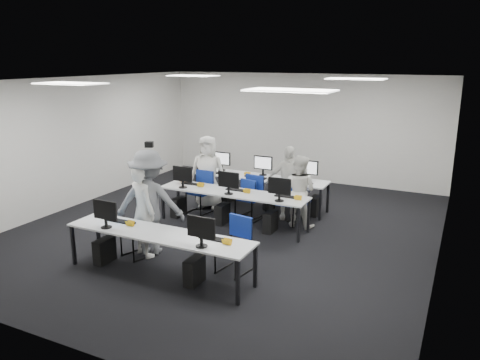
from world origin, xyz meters
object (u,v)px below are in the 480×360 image
at_px(chair_0, 138,241).
at_px(chair_4, 286,210).
at_px(chair_7, 299,209).
at_px(chair_2, 200,200).
at_px(chair_6, 253,204).
at_px(desk_front, 159,236).
at_px(chair_3, 250,206).
at_px(student_0, 143,211).
at_px(chair_5, 210,196).
at_px(student_3, 288,183).
at_px(desk_mid, 233,194).
at_px(chair_1, 234,255).
at_px(student_2, 208,172).
at_px(student_1, 299,191).
at_px(photographer, 149,202).

xyz_separation_m(chair_0, chair_4, (1.75, 2.73, 0.01)).
bearing_deg(chair_0, chair_7, 75.88).
distance_m(chair_2, chair_6, 1.22).
relative_size(desk_front, chair_7, 3.88).
relative_size(chair_3, student_0, 0.57).
bearing_deg(student_0, chair_3, -86.40).
xyz_separation_m(desk_front, chair_6, (0.12, 3.37, -0.41)).
relative_size(chair_5, student_3, 0.59).
xyz_separation_m(desk_mid, chair_4, (0.96, 0.61, -0.39)).
distance_m(desk_front, chair_1, 1.26).
bearing_deg(chair_7, student_2, -179.40).
height_order(chair_7, student_2, student_2).
xyz_separation_m(chair_6, chair_7, (1.04, 0.10, -0.01)).
bearing_deg(student_3, chair_2, 175.39).
bearing_deg(chair_5, student_1, -4.20).
bearing_deg(chair_2, chair_3, 11.18).
bearing_deg(desk_mid, student_3, 47.30).
relative_size(desk_mid, chair_2, 3.41).
distance_m(student_1, student_3, 0.52).
relative_size(chair_7, student_3, 0.51).
bearing_deg(chair_5, student_2, 143.47).
bearing_deg(chair_1, student_0, -167.51).
relative_size(chair_2, chair_3, 0.99).
relative_size(student_1, student_2, 0.89).
bearing_deg(desk_front, chair_3, 87.07).
distance_m(desk_mid, photographer, 2.04).
distance_m(chair_2, student_2, 0.69).
distance_m(desk_front, chair_0, 1.01).
relative_size(chair_3, chair_6, 1.11).
bearing_deg(desk_front, chair_4, 73.35).
height_order(chair_1, chair_5, chair_5).
xyz_separation_m(chair_0, chair_7, (1.95, 2.99, -0.02)).
height_order(chair_4, chair_6, chair_4).
distance_m(desk_front, chair_4, 3.37).
xyz_separation_m(student_1, student_3, (-0.37, 0.36, 0.05)).
distance_m(chair_2, chair_3, 1.22).
relative_size(desk_front, chair_6, 3.73).
bearing_deg(student_0, chair_4, -99.65).
height_order(chair_0, student_1, student_1).
xyz_separation_m(desk_front, student_0, (-0.72, 0.55, 0.15)).
height_order(chair_4, photographer, photographer).
relative_size(chair_7, student_2, 0.49).
height_order(chair_1, chair_7, chair_1).
bearing_deg(chair_5, photographer, -81.77).
xyz_separation_m(chair_4, student_3, (-0.09, 0.33, 0.52)).
xyz_separation_m(student_0, student_1, (1.96, 2.63, -0.08)).
height_order(chair_1, student_3, student_3).
bearing_deg(student_0, chair_0, 68.17).
distance_m(chair_1, student_0, 1.82).
height_order(desk_mid, student_0, student_0).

